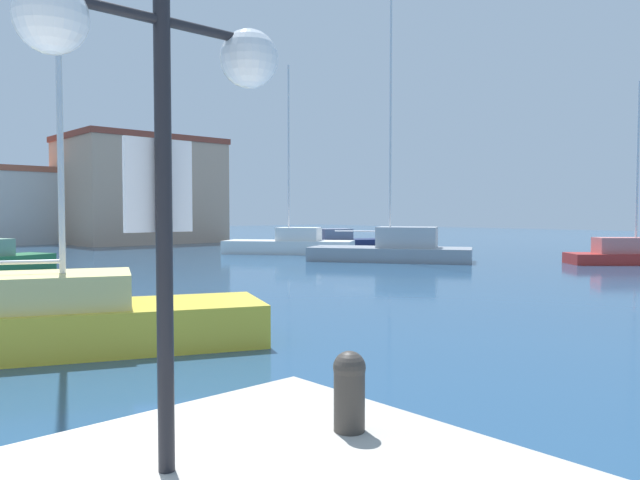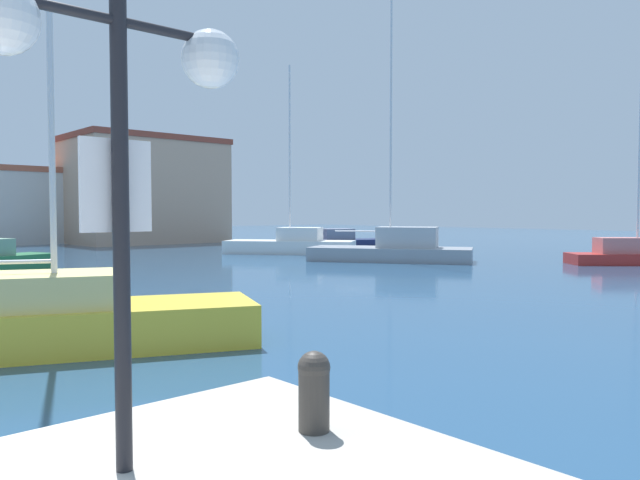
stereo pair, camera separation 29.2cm
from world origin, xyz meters
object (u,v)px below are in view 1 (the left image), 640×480
object	(u,v)px
lamppost	(162,67)
sailboat_grey_distant_east	(394,249)
sailboat_red_mid_harbor	(632,254)
sailboat_white_far_right	(291,244)
sailboat_yellow_inner_mooring	(60,319)
mooring_bollard	(349,388)
motorboat_navy_near_pier	(335,240)

from	to	relation	value
lamppost	sailboat_grey_distant_east	bearing A→B (deg)	37.80
sailboat_red_mid_harbor	sailboat_white_far_right	xyz separation A→B (m)	(-7.97, 18.61, 0.12)
sailboat_red_mid_harbor	lamppost	bearing A→B (deg)	-164.25
sailboat_yellow_inner_mooring	sailboat_grey_distant_east	xyz separation A→B (m)	(21.87, 10.09, 0.04)
sailboat_grey_distant_east	sailboat_red_mid_harbor	size ratio (longest dim) A/B	1.53
mooring_bollard	sailboat_grey_distant_east	world-z (taller)	sailboat_grey_distant_east
sailboat_grey_distant_east	sailboat_yellow_inner_mooring	bearing A→B (deg)	-155.24
sailboat_grey_distant_east	sailboat_red_mid_harbor	distance (m)	12.50
mooring_bollard	sailboat_red_mid_harbor	world-z (taller)	sailboat_red_mid_harbor
lamppost	sailboat_grey_distant_east	distance (m)	30.92
mooring_bollard	sailboat_red_mid_harbor	bearing A→B (deg)	16.85
sailboat_yellow_inner_mooring	sailboat_white_far_right	size ratio (longest dim) A/B	1.01
sailboat_yellow_inner_mooring	sailboat_red_mid_harbor	bearing A→B (deg)	0.48
motorboat_navy_near_pier	sailboat_red_mid_harbor	distance (m)	23.53
lamppost	sailboat_white_far_right	world-z (taller)	sailboat_white_far_right
mooring_bollard	motorboat_navy_near_pier	size ratio (longest dim) A/B	0.06
sailboat_yellow_inner_mooring	sailboat_white_far_right	xyz separation A→B (m)	(21.61, 18.86, -0.00)
motorboat_navy_near_pier	sailboat_yellow_inner_mooring	bearing A→B (deg)	-142.06
sailboat_yellow_inner_mooring	sailboat_grey_distant_east	size ratio (longest dim) A/B	0.86
mooring_bollard	sailboat_yellow_inner_mooring	xyz separation A→B (m)	(1.16, 9.06, -0.81)
lamppost	sailboat_white_far_right	xyz separation A→B (m)	(24.06, 27.64, -2.93)
motorboat_navy_near_pier	mooring_bollard	bearing A→B (deg)	-133.95
mooring_bollard	motorboat_navy_near_pier	xyz separation A→B (m)	(31.64, 32.82, -1.01)
sailboat_yellow_inner_mooring	sailboat_red_mid_harbor	size ratio (longest dim) A/B	1.31
sailboat_white_far_right	sailboat_yellow_inner_mooring	bearing A→B (deg)	-138.89
sailboat_yellow_inner_mooring	sailboat_white_far_right	bearing A→B (deg)	41.11
sailboat_yellow_inner_mooring	sailboat_white_far_right	world-z (taller)	sailboat_yellow_inner_mooring
mooring_bollard	sailboat_yellow_inner_mooring	bearing A→B (deg)	82.71
lamppost	sailboat_red_mid_harbor	size ratio (longest dim) A/B	0.41
motorboat_navy_near_pier	sailboat_red_mid_harbor	xyz separation A→B (m)	(-0.90, -23.51, 0.08)
sailboat_yellow_inner_mooring	sailboat_grey_distant_east	bearing A→B (deg)	24.76
sailboat_grey_distant_east	motorboat_navy_near_pier	bearing A→B (deg)	57.80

